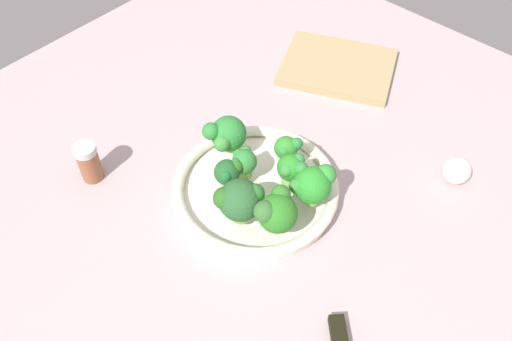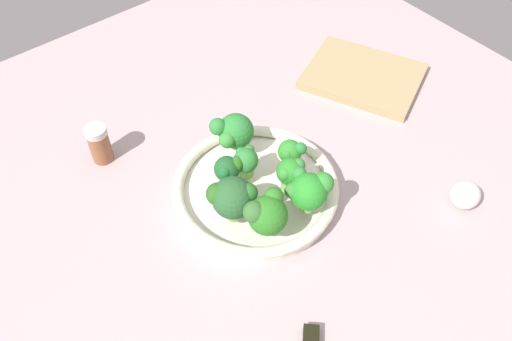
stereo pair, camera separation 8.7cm
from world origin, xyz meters
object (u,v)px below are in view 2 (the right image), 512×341
object	(u,v)px
broccoli_floret_0	(267,214)
broccoli_floret_5	(248,159)
broccoli_floret_2	(234,132)
broccoli_floret_6	(291,173)
pepper_shaker	(99,144)
garlic_bulb	(465,195)
bowl	(256,189)
cutting_board	(363,76)
broccoli_floret_1	(231,196)
broccoli_floret_4	(228,169)
broccoli_floret_3	(310,190)
broccoli_floret_7	(291,152)

from	to	relation	value
broccoli_floret_0	broccoli_floret_5	distance (cm)	12.02
broccoli_floret_2	broccoli_floret_5	size ratio (longest dim) A/B	1.23
broccoli_floret_6	pepper_shaker	xyz separation A→B (cm)	(28.26, 19.26, -3.60)
broccoli_floret_0	garlic_bulb	size ratio (longest dim) A/B	1.48
bowl	cutting_board	xyz separation A→B (cm)	(9.56, -35.97, -0.96)
pepper_shaker	broccoli_floret_0	bearing A→B (deg)	-160.92
bowl	broccoli_floret_1	size ratio (longest dim) A/B	3.52
broccoli_floret_4	broccoli_floret_5	size ratio (longest dim) A/B	0.99
bowl	broccoli_floret_1	bearing A→B (deg)	110.94
bowl	broccoli_floret_4	distance (cm)	6.67
broccoli_floret_0	broccoli_floret_6	distance (cm)	9.02
broccoli_floret_1	cutting_board	xyz separation A→B (cm)	(12.22, -42.93, -7.22)
garlic_bulb	broccoli_floret_4	bearing A→B (deg)	48.07
broccoli_floret_2	broccoli_floret_4	world-z (taller)	broccoli_floret_2
cutting_board	garlic_bulb	size ratio (longest dim) A/B	4.59
broccoli_floret_0	pepper_shaker	xyz separation A→B (cm)	(32.03, 11.08, -3.93)
broccoli_floret_0	pepper_shaker	size ratio (longest dim) A/B	0.96
broccoli_floret_5	broccoli_floret_0	bearing A→B (deg)	154.80
broccoli_floret_2	broccoli_floret_4	size ratio (longest dim) A/B	1.25
broccoli_floret_1	broccoli_floret_3	world-z (taller)	broccoli_floret_1
broccoli_floret_4	pepper_shaker	bearing A→B (deg)	30.76
bowl	broccoli_floret_2	xyz separation A→B (cm)	(8.51, -2.14, 5.51)
broccoli_floret_0	bowl	bearing A→B (deg)	-29.79
bowl	broccoli_floret_5	xyz separation A→B (cm)	(2.55, -0.35, 4.89)
broccoli_floret_4	cutting_board	bearing A→B (deg)	-80.30
broccoli_floret_1	broccoli_floret_2	xyz separation A→B (cm)	(11.17, -9.09, -0.76)
broccoli_floret_2	cutting_board	size ratio (longest dim) A/B	0.30
broccoli_floret_0	broccoli_floret_5	world-z (taller)	broccoli_floret_0
bowl	broccoli_floret_3	size ratio (longest dim) A/B	3.84
broccoli_floret_7	pepper_shaker	distance (cm)	33.50
broccoli_floret_3	garlic_bulb	bearing A→B (deg)	-122.44
cutting_board	broccoli_floret_5	bearing A→B (deg)	101.13
broccoli_floret_6	garlic_bulb	bearing A→B (deg)	-130.12
bowl	broccoli_floret_2	world-z (taller)	broccoli_floret_2
broccoli_floret_6	garlic_bulb	distance (cm)	29.15
broccoli_floret_4	cutting_board	xyz separation A→B (cm)	(6.73, -39.34, -5.97)
broccoli_floret_0	broccoli_floret_7	bearing A→B (deg)	-57.01
broccoli_floret_7	broccoli_floret_4	bearing A→B (deg)	69.77
broccoli_floret_7	bowl	bearing A→B (deg)	82.53
broccoli_floret_4	broccoli_floret_1	bearing A→B (deg)	146.89
garlic_bulb	broccoli_floret_5	bearing A→B (deg)	44.41
cutting_board	garlic_bulb	world-z (taller)	garlic_bulb
broccoli_floret_1	broccoli_floret_6	bearing A→B (deg)	-100.07
broccoli_floret_0	pepper_shaker	world-z (taller)	broccoli_floret_0
broccoli_floret_3	broccoli_floret_0	bearing A→B (deg)	84.85
broccoli_floret_1	broccoli_floret_6	world-z (taller)	broccoli_floret_1
broccoli_floret_4	garlic_bulb	size ratio (longest dim) A/B	1.11
broccoli_floret_3	broccoli_floret_5	world-z (taller)	broccoli_floret_3
broccoli_floret_1	pepper_shaker	bearing A→B (deg)	18.56
broccoli_floret_3	broccoli_floret_5	size ratio (longest dim) A/B	1.31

